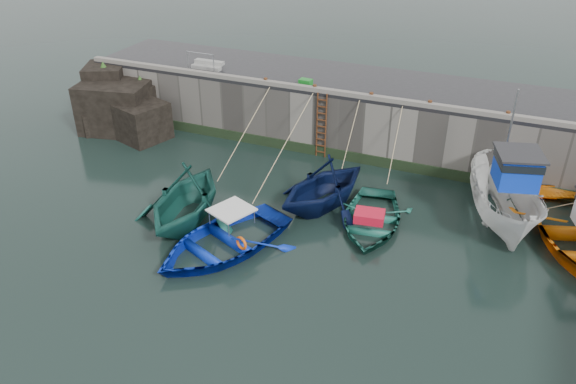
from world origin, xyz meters
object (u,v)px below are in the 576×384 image
at_px(ladder, 321,126).
at_px(bollard_b, 315,88).
at_px(boat_near_navy, 370,224).
at_px(boat_near_blue, 223,248).
at_px(boat_near_white, 187,220).
at_px(boat_near_blacktrim, 323,205).
at_px(boat_far_white, 505,200).
at_px(fish_crate, 306,82).
at_px(bollard_e, 508,114).
at_px(bollard_c, 371,95).
at_px(bollard_a, 266,81).
at_px(bollard_d, 430,104).

height_order(ladder, bollard_b, bollard_b).
bearing_deg(ladder, boat_near_navy, -51.71).
bearing_deg(boat_near_blue, boat_near_white, 176.24).
distance_m(ladder, boat_near_navy, 6.41).
distance_m(boat_near_blacktrim, boat_far_white, 7.13).
distance_m(ladder, boat_near_blacktrim, 4.85).
height_order(boat_near_navy, fish_crate, fish_crate).
xyz_separation_m(boat_near_blacktrim, bollard_e, (6.35, 4.61, 3.30)).
bearing_deg(boat_near_blue, boat_near_blacktrim, 84.05).
bearing_deg(bollard_c, bollard_b, 180.00).
xyz_separation_m(boat_far_white, bollard_e, (-0.53, 3.06, 2.29)).
bearing_deg(boat_near_blue, bollard_a, 127.44).
xyz_separation_m(boat_near_blue, boat_far_white, (9.25, 5.82, 1.01)).
bearing_deg(bollard_b, boat_far_white, -18.70).
xyz_separation_m(ladder, boat_near_white, (-2.92, -7.43, -1.59)).
xyz_separation_m(boat_near_navy, boat_far_white, (4.68, 2.15, 1.01)).
distance_m(boat_far_white, fish_crate, 10.62).
bearing_deg(boat_near_blacktrim, boat_far_white, 35.52).
bearing_deg(boat_near_navy, boat_near_white, -167.73).
relative_size(bollard_c, bollard_e, 1.00).
bearing_deg(bollard_b, boat_near_navy, -50.15).
bearing_deg(ladder, boat_near_blacktrim, -68.93).
height_order(ladder, boat_near_blue, ladder).
bearing_deg(boat_near_blue, bollard_c, 94.84).
relative_size(boat_near_white, bollard_d, 18.07).
bearing_deg(boat_near_white, bollard_e, 27.72).
xyz_separation_m(boat_near_navy, bollard_a, (-6.85, 5.21, 3.30)).
bearing_deg(ladder, boat_near_blue, -94.79).
xyz_separation_m(bollard_d, bollard_e, (3.20, 0.00, 0.00)).
bearing_deg(boat_near_white, boat_near_navy, 13.01).
bearing_deg(bollard_e, fish_crate, 176.30).
relative_size(ladder, bollard_c, 11.43).
height_order(boat_near_navy, bollard_e, bollard_e).
bearing_deg(boat_near_blacktrim, bollard_b, 137.77).
bearing_deg(boat_near_blacktrim, boat_near_blue, -96.16).
distance_m(boat_near_navy, fish_crate, 8.35).
bearing_deg(fish_crate, bollard_d, 0.12).
relative_size(boat_near_blue, bollard_a, 19.94).
distance_m(boat_near_blacktrim, bollard_c, 5.70).
relative_size(boat_near_white, bollard_e, 18.07).
height_order(boat_near_navy, bollard_c, bollard_c).
height_order(fish_crate, bollard_a, bollard_a).
bearing_deg(boat_near_blue, ladder, 108.23).
xyz_separation_m(boat_near_blacktrim, bollard_c, (0.55, 4.61, 3.30)).
relative_size(boat_near_blue, bollard_b, 19.94).
xyz_separation_m(boat_near_white, bollard_c, (5.12, 7.77, 3.30)).
distance_m(ladder, boat_near_white, 8.14).
bearing_deg(bollard_e, bollard_b, 180.00).
distance_m(fish_crate, bollard_c, 3.43).
distance_m(ladder, bollard_d, 5.11).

